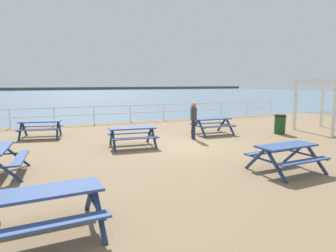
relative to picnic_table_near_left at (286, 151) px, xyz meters
name	(u,v)px	position (x,y,z in m)	size (l,w,h in m)	color
ground_plane	(183,147)	(-1.10, 4.47, -0.68)	(30.00, 24.00, 0.20)	#846B4C
sea_band	(69,95)	(-1.10, 57.22, -0.58)	(142.00, 90.00, 0.01)	slate
distant_shoreline	(58,90)	(-1.10, 100.22, -0.58)	(142.00, 6.00, 1.80)	#4C4C47
seaward_railing	(130,110)	(-1.10, 12.22, 0.18)	(23.07, 0.07, 1.08)	white
picnic_table_near_left	(286,151)	(0.00, 0.00, 0.00)	(1.89, 1.64, 0.80)	#334C84
picnic_table_mid_centre	(46,201)	(-6.32, -1.18, 0.00)	(1.88, 1.63, 0.80)	#334C84
picnic_table_far_left	(132,132)	(-3.09, 4.89, 0.00)	(1.93, 1.69, 0.80)	#334C84
picnic_table_seaward	(212,122)	(1.38, 6.23, 0.00)	(1.84, 1.58, 0.80)	#334C84
picnic_table_corner	(40,125)	(-6.42, 8.46, 0.00)	(2.03, 1.81, 0.80)	#334C84
visitor	(193,118)	(-0.11, 5.42, 0.36)	(0.31, 0.51, 1.66)	#1E2338
lattice_pergola	(329,93)	(7.35, 4.66, 1.41)	(2.60, 2.72, 2.70)	white
litter_bin	(280,124)	(4.45, 4.93, -0.10)	(0.55, 0.55, 0.95)	#1E4723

